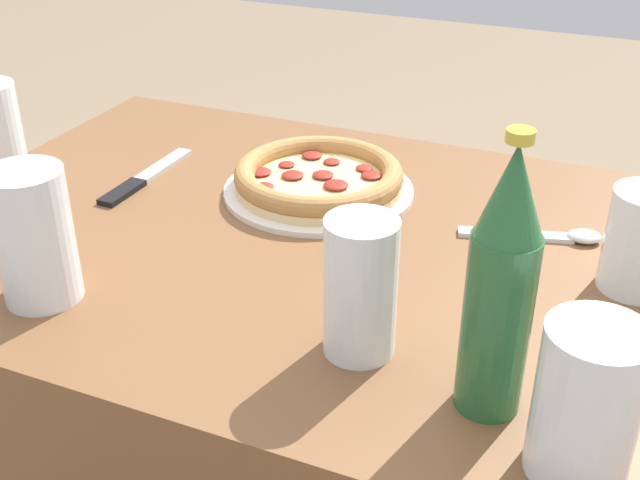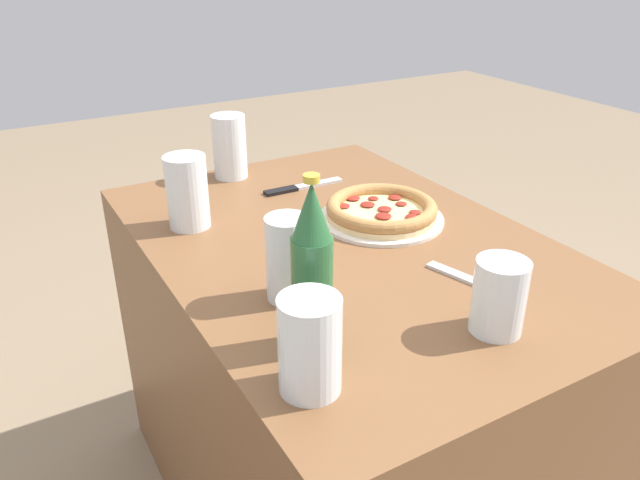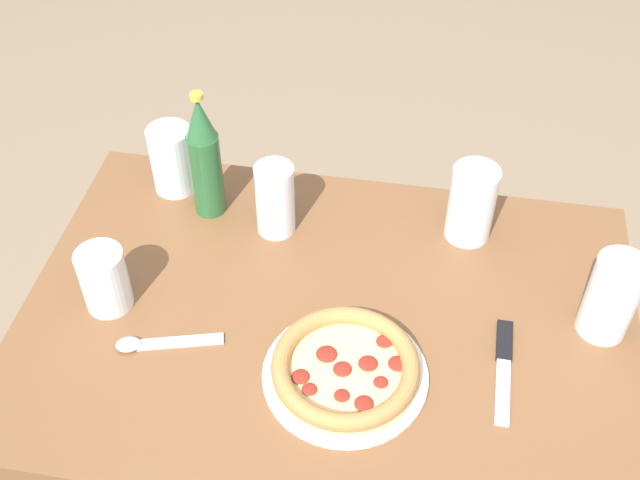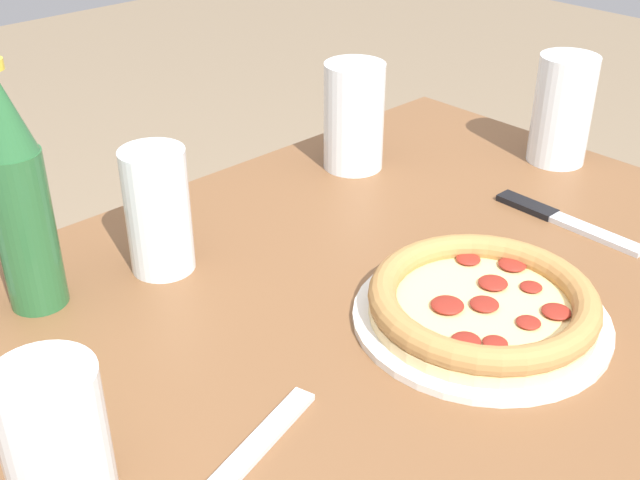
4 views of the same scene
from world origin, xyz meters
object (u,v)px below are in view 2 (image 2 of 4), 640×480
glass_iced_tea (310,350)px  glass_water (499,299)px  glass_cola (187,194)px  spoon (485,285)px  glass_red_wine (288,263)px  beer_bottle (312,269)px  pizza_margherita (381,211)px  glass_mango_juice (230,149)px  knife (300,187)px

glass_iced_tea → glass_water: bearing=-94.1°
glass_cola → spoon: glass_cola is taller
glass_red_wine → glass_water: size_ratio=1.23×
beer_bottle → spoon: bearing=-90.9°
pizza_margherita → spoon: pizza_margherita is taller
pizza_margherita → beer_bottle: 0.47m
glass_mango_juice → glass_cola: bearing=140.8°
pizza_margherita → glass_mango_juice: (0.40, 0.17, 0.05)m
glass_cola → spoon: size_ratio=0.86×
beer_bottle → knife: 0.63m
glass_red_wine → spoon: size_ratio=0.82×
glass_red_wine → glass_iced_tea: bearing=159.6°
glass_mango_juice → glass_red_wine: 0.59m
glass_iced_tea → knife: (0.64, -0.33, -0.06)m
glass_red_wine → glass_water: bearing=-136.7°
pizza_margherita → spoon: (-0.32, 0.01, -0.02)m
glass_water → knife: bearing=-1.9°
glass_iced_tea → knife: 0.72m
glass_cola → glass_iced_tea: 0.57m
pizza_margherita → beer_bottle: size_ratio=0.99×
pizza_margherita → glass_water: (-0.42, 0.08, 0.03)m
glass_red_wine → glass_mango_juice: bearing=-13.6°
glass_iced_tea → beer_bottle: (0.08, -0.05, 0.06)m
glass_cola → knife: (0.07, -0.29, -0.07)m
spoon → glass_cola: bearing=35.4°
spoon → glass_red_wine: bearing=65.2°
knife → glass_red_wine: bearing=149.4°
pizza_margherita → knife: size_ratio=1.30×
glass_mango_juice → knife: 0.20m
glass_red_wine → beer_bottle: size_ratio=0.55×
glass_iced_tea → spoon: glass_iced_tea is taller
glass_red_wine → glass_iced_tea: glass_red_wine is taller
glass_water → glass_iced_tea: bearing=85.9°
beer_bottle → glass_iced_tea: bearing=148.8°
glass_water → beer_bottle: 0.29m
pizza_margherita → spoon: bearing=178.6°
pizza_margherita → glass_water: size_ratio=2.23×
knife → glass_iced_tea: bearing=152.7°
pizza_margherita → knife: (0.24, 0.06, -0.02)m
glass_iced_tea → pizza_margherita: bearing=-44.7°
beer_bottle → knife: (0.55, -0.28, -0.12)m
glass_cola → spoon: (-0.49, -0.35, -0.06)m
glass_mango_juice → glass_cola: (-0.23, 0.19, -0.00)m
knife → glass_cola: bearing=103.6°
glass_water → spoon: glass_water is taller
glass_red_wine → knife: (0.42, -0.25, -0.06)m
glass_water → spoon: 0.14m
glass_cola → glass_iced_tea: (-0.57, 0.04, -0.01)m
pizza_margherita → beer_bottle: beer_bottle is taller
spoon → knife: bearing=5.4°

